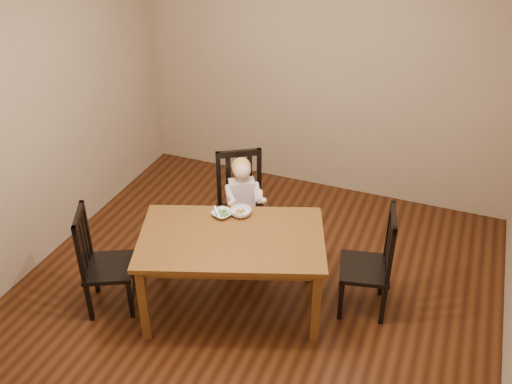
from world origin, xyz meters
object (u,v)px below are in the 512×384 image
at_px(chair_right, 371,264).
at_px(toddler, 242,198).
at_px(chair_child, 242,207).
at_px(bowl_peas, 222,214).
at_px(bowl_veg, 241,212).
at_px(dining_table, 232,245).
at_px(chair_left, 102,263).

height_order(chair_right, toddler, chair_right).
height_order(chair_child, bowl_peas, chair_child).
bearing_deg(bowl_peas, chair_right, 7.73).
height_order(toddler, bowl_veg, toddler).
relative_size(dining_table, chair_left, 1.77).
xyz_separation_m(chair_child, bowl_peas, (0.05, -0.51, 0.26)).
height_order(chair_right, bowl_peas, chair_right).
height_order(bowl_peas, bowl_veg, bowl_veg).
relative_size(chair_child, bowl_peas, 6.22).
relative_size(chair_child, chair_left, 1.08).
bearing_deg(bowl_peas, chair_left, -143.28).
distance_m(chair_left, bowl_peas, 1.04).
bearing_deg(chair_left, toddler, 116.84).
bearing_deg(dining_table, chair_left, -159.75).
bearing_deg(bowl_veg, chair_right, 5.12).
bearing_deg(dining_table, toddler, 106.14).
distance_m(toddler, bowl_peas, 0.49).
xyz_separation_m(dining_table, bowl_veg, (-0.05, 0.30, 0.11)).
relative_size(chair_right, bowl_veg, 5.37).
xyz_separation_m(bowl_peas, bowl_veg, (0.13, 0.07, 0.01)).
distance_m(chair_child, bowl_veg, 0.55).
bearing_deg(chair_child, bowl_veg, 80.51).
bearing_deg(toddler, bowl_peas, 60.84).
height_order(chair_left, bowl_veg, chair_left).
bearing_deg(chair_left, chair_right, 83.64).
relative_size(dining_table, chair_child, 1.65).
distance_m(chair_left, chair_right, 2.15).
bearing_deg(bowl_peas, bowl_veg, 26.99).
xyz_separation_m(chair_left, bowl_veg, (0.93, 0.66, 0.30)).
bearing_deg(chair_child, bowl_peas, 63.57).
height_order(chair_child, bowl_veg, chair_child).
relative_size(chair_child, chair_right, 1.06).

